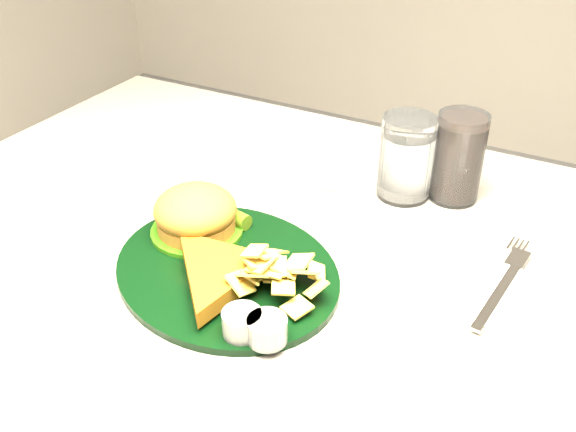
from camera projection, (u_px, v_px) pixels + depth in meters
name	position (u px, v px, depth m)	size (l,w,h in m)	color
dinner_plate	(225.00, 251.00, 0.76)	(0.30, 0.25, 0.07)	black
water_glass	(406.00, 158.00, 0.91)	(0.08, 0.08, 0.12)	white
cola_glass	(458.00, 157.00, 0.90)	(0.07, 0.07, 0.13)	black
fork_napkin	(498.00, 292.00, 0.74)	(0.13, 0.17, 0.01)	white
wrapped_straw	(270.00, 177.00, 0.98)	(0.21, 0.07, 0.01)	silver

